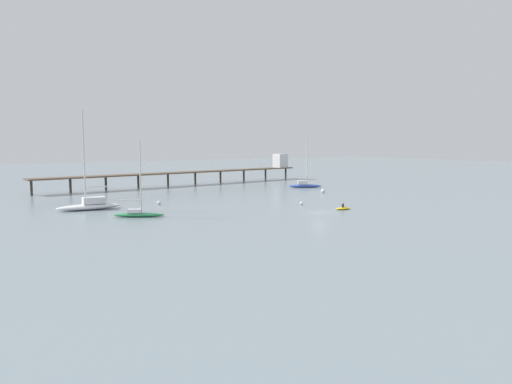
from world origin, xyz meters
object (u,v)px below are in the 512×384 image
object	(u,v)px
sailboat_green	(138,212)
sailboat_white	(90,204)
sailboat_blue	(305,185)
mooring_buoy_inner	(159,203)
pier	(215,169)
dinghy_yellow	(343,208)
mooring_buoy_far	(301,203)
mooring_buoy_near	(323,191)

from	to	relation	value
sailboat_green	sailboat_white	distance (m)	11.92
sailboat_blue	mooring_buoy_inner	distance (m)	41.67
pier	sailboat_white	xyz separation A→B (m)	(-38.55, -32.14, -2.82)
pier	dinghy_yellow	size ratio (longest dim) A/B	25.14
sailboat_green	mooring_buoy_far	xyz separation A→B (m)	(27.73, -2.13, -0.38)
sailboat_green	sailboat_blue	bearing A→B (deg)	25.35
mooring_buoy_inner	sailboat_blue	bearing A→B (deg)	15.75
sailboat_green	dinghy_yellow	world-z (taller)	sailboat_green
sailboat_blue	mooring_buoy_inner	xyz separation A→B (m)	(-40.11, -11.31, -0.37)
dinghy_yellow	mooring_buoy_near	xyz separation A→B (m)	(13.25, 20.74, 0.22)
sailboat_white	pier	bearing A→B (deg)	39.82
mooring_buoy_far	mooring_buoy_near	bearing A→B (deg)	39.76
sailboat_green	mooring_buoy_far	world-z (taller)	sailboat_green
mooring_buoy_near	sailboat_blue	bearing A→B (deg)	70.44
sailboat_green	dinghy_yellow	size ratio (longest dim) A/B	3.90
sailboat_blue	mooring_buoy_far	distance (m)	31.50
pier	sailboat_green	size ratio (longest dim) A/B	6.44
dinghy_yellow	mooring_buoy_near	bearing A→B (deg)	57.42
sailboat_green	mooring_buoy_near	world-z (taller)	sailboat_green
sailboat_blue	mooring_buoy_near	bearing A→B (deg)	-109.56
sailboat_blue	mooring_buoy_far	world-z (taller)	sailboat_blue
dinghy_yellow	sailboat_blue	bearing A→B (deg)	61.77
sailboat_white	dinghy_yellow	world-z (taller)	sailboat_white
dinghy_yellow	mooring_buoy_inner	distance (m)	31.00
mooring_buoy_far	mooring_buoy_inner	distance (m)	24.37
mooring_buoy_near	mooring_buoy_inner	size ratio (longest dim) A/B	1.30
sailboat_white	mooring_buoy_far	size ratio (longest dim) A/B	26.51
sailboat_blue	sailboat_white	world-z (taller)	sailboat_white
sailboat_green	sailboat_blue	size ratio (longest dim) A/B	0.98
pier	dinghy_yellow	world-z (taller)	pier
sailboat_green	mooring_buoy_far	bearing A→B (deg)	-4.40
pier	sailboat_green	bearing A→B (deg)	-128.46
pier	mooring_buoy_far	xyz separation A→B (m)	(-6.67, -45.44, -3.44)
sailboat_blue	dinghy_yellow	size ratio (longest dim) A/B	3.97
sailboat_green	pier	bearing A→B (deg)	51.54
dinghy_yellow	sailboat_green	bearing A→B (deg)	161.64
pier	mooring_buoy_near	xyz separation A→B (m)	(8.86, -32.52, -3.30)
pier	sailboat_white	bearing A→B (deg)	-140.18
mooring_buoy_far	mooring_buoy_near	xyz separation A→B (m)	(15.53, 12.92, 0.13)
pier	mooring_buoy_inner	bearing A→B (deg)	-130.12
mooring_buoy_near	mooring_buoy_inner	bearing A→B (deg)	179.42
sailboat_green	mooring_buoy_inner	distance (m)	13.33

